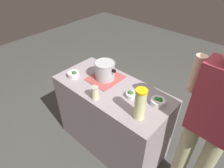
# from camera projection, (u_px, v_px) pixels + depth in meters

# --- Properties ---
(ground_plane) EXTENTS (8.00, 8.00, 0.00)m
(ground_plane) POSITION_uv_depth(u_px,v_px,m) (112.00, 141.00, 2.55)
(ground_plane) COLOR #484845
(counter_slab) EXTENTS (1.28, 0.61, 0.90)m
(counter_slab) POSITION_uv_depth(u_px,v_px,m) (112.00, 118.00, 2.28)
(counter_slab) COLOR gray
(counter_slab) RESTS_ON ground_plane
(dish_cloth) EXTENTS (0.31, 0.35, 0.01)m
(dish_cloth) POSITION_uv_depth(u_px,v_px,m) (105.00, 78.00, 2.14)
(dish_cloth) COLOR #B24C49
(dish_cloth) RESTS_ON counter_slab
(cooking_pot) EXTENTS (0.29, 0.22, 0.20)m
(cooking_pot) POSITION_uv_depth(u_px,v_px,m) (105.00, 70.00, 2.07)
(cooking_pot) COLOR #B7B7BC
(cooking_pot) RESTS_ON dish_cloth
(lemonade_pitcher) EXTENTS (0.10, 0.10, 0.30)m
(lemonade_pitcher) POSITION_uv_depth(u_px,v_px,m) (140.00, 104.00, 1.59)
(lemonade_pitcher) COLOR #E9EFA2
(lemonade_pitcher) RESTS_ON counter_slab
(mason_jar) EXTENTS (0.07, 0.07, 0.14)m
(mason_jar) POSITION_uv_depth(u_px,v_px,m) (95.00, 93.00, 1.83)
(mason_jar) COLOR beige
(mason_jar) RESTS_ON counter_slab
(broccoli_bowl_front) EXTENTS (0.13, 0.13, 0.08)m
(broccoli_bowl_front) POSITION_uv_depth(u_px,v_px,m) (74.00, 74.00, 2.15)
(broccoli_bowl_front) COLOR silver
(broccoli_bowl_front) RESTS_ON counter_slab
(broccoli_bowl_center) EXTENTS (0.11, 0.11, 0.07)m
(broccoli_bowl_center) POSITION_uv_depth(u_px,v_px,m) (131.00, 94.00, 1.88)
(broccoli_bowl_center) COLOR silver
(broccoli_bowl_center) RESTS_ON counter_slab
(broccoli_bowl_back) EXTENTS (0.14, 0.14, 0.08)m
(broccoli_bowl_back) POSITION_uv_depth(u_px,v_px,m) (158.00, 101.00, 1.80)
(broccoli_bowl_back) COLOR silver
(broccoli_bowl_back) RESTS_ON counter_slab
(person_cook) EXTENTS (0.50, 0.21, 1.71)m
(person_cook) POSITION_uv_depth(u_px,v_px,m) (208.00, 127.00, 1.54)
(person_cook) COLOR tan
(person_cook) RESTS_ON ground_plane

